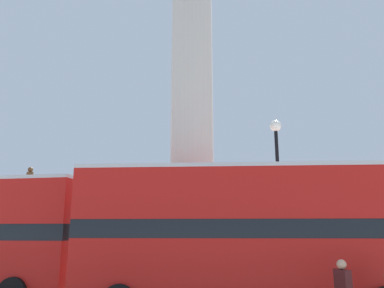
{
  "coord_description": "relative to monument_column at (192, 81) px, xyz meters",
  "views": [
    {
      "loc": [
        2.03,
        -16.43,
        2.48
      ],
      "look_at": [
        0.0,
        0.0,
        6.3
      ],
      "focal_mm": 35.0,
      "sensor_mm": 36.0,
      "label": 1
    }
  ],
  "objects": [
    {
      "name": "equestrian_statue",
      "position": [
        -9.17,
        2.47,
        -7.79
      ],
      "size": [
        4.4,
        3.58,
        5.83
      ],
      "rotation": [
        0.0,
        0.0,
        0.23
      ],
      "color": "beige",
      "rests_on": "ground_plane"
    },
    {
      "name": "street_lamp",
      "position": [
        3.6,
        -1.6,
        -5.34
      ],
      "size": [
        0.46,
        0.46,
        6.81
      ],
      "color": "black",
      "rests_on": "ground_plane"
    },
    {
      "name": "bus_a",
      "position": [
        2.2,
        -4.08,
        -6.91
      ],
      "size": [
        10.59,
        3.33,
        4.46
      ],
      "rotation": [
        0.0,
        0.0,
        0.06
      ],
      "color": "red",
      "rests_on": "ground_plane"
    },
    {
      "name": "monument_column",
      "position": [
        0.0,
        0.0,
        0.0
      ],
      "size": [
        5.02,
        5.02,
        23.68
      ],
      "color": "beige",
      "rests_on": "ground_plane"
    }
  ]
}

